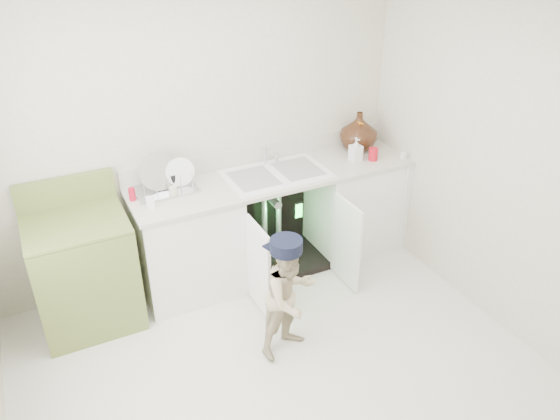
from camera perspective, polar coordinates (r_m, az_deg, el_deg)
name	(u,v)px	position (r m, az deg, el deg)	size (l,w,h in m)	color
ground	(282,372)	(3.98, 0.17, -16.60)	(3.50, 3.50, 0.00)	beige
room_shell	(282,218)	(3.20, 0.21, -0.87)	(6.00, 5.50, 1.26)	beige
counter_run	(279,216)	(4.75, -0.07, -0.67)	(2.44, 1.02, 1.25)	white
avocado_stove	(84,270)	(4.37, -19.77, -5.93)	(0.71, 0.65, 1.11)	olive
repair_worker	(290,296)	(3.85, 1.05, -8.93)	(0.72, 0.90, 0.94)	#BEAE88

